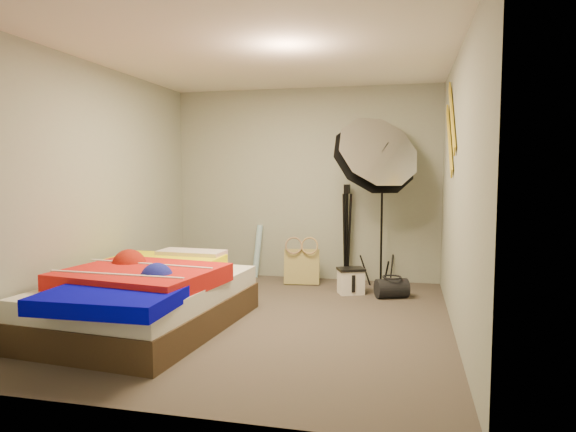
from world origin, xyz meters
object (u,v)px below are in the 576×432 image
(tote_bag, at_px, (302,267))
(bed, at_px, (147,296))
(duffel_bag, at_px, (392,288))
(photo_umbrella, at_px, (374,159))
(camera_case, at_px, (351,282))
(wrapping_roll, at_px, (257,251))
(camera_tripod, at_px, (347,226))

(tote_bag, distance_m, bed, 2.35)
(duffel_bag, bearing_deg, photo_umbrella, 98.64)
(camera_case, height_order, duffel_bag, camera_case)
(wrapping_roll, height_order, camera_case, wrapping_roll)
(camera_tripod, bearing_deg, wrapping_roll, 178.44)
(bed, bearing_deg, tote_bag, 64.83)
(duffel_bag, bearing_deg, camera_case, 147.38)
(wrapping_roll, relative_size, camera_case, 2.52)
(bed, height_order, camera_tripod, camera_tripod)
(duffel_bag, relative_size, camera_tripod, 0.28)
(wrapping_roll, distance_m, duffel_bag, 1.97)
(tote_bag, bearing_deg, wrapping_roll, 148.65)
(duffel_bag, bearing_deg, camera_tripod, 107.27)
(bed, height_order, photo_umbrella, photo_umbrella)
(wrapping_roll, height_order, camera_tripod, camera_tripod)
(photo_umbrella, bearing_deg, tote_bag, 176.02)
(bed, distance_m, camera_tripod, 2.86)
(bed, bearing_deg, camera_tripod, 57.21)
(camera_case, relative_size, photo_umbrella, 0.13)
(wrapping_roll, relative_size, camera_tripod, 0.56)
(wrapping_roll, distance_m, camera_case, 1.51)
(tote_bag, bearing_deg, bed, -123.49)
(photo_umbrella, relative_size, camera_tripod, 1.74)
(wrapping_roll, bearing_deg, tote_bag, -23.03)
(duffel_bag, relative_size, photo_umbrella, 0.16)
(duffel_bag, bearing_deg, bed, -164.39)
(tote_bag, xyz_separation_m, bed, (-1.00, -2.12, 0.07))
(duffel_bag, xyz_separation_m, bed, (-2.13, -1.64, 0.19))
(tote_bag, height_order, camera_tripod, camera_tripod)
(camera_case, height_order, camera_tripod, camera_tripod)
(tote_bag, height_order, camera_case, tote_bag)
(tote_bag, height_order, wrapping_roll, wrapping_roll)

